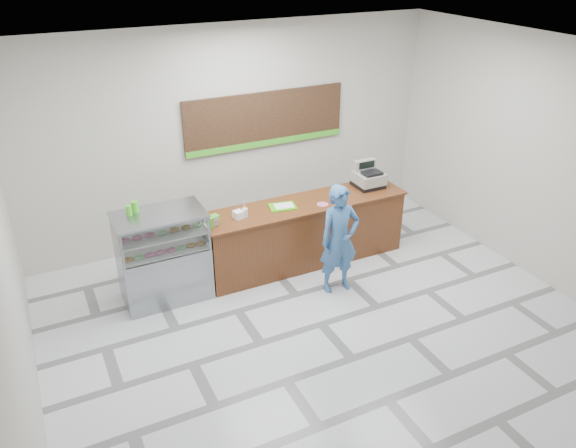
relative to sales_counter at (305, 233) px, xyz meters
name	(u,v)px	position (x,y,z in m)	size (l,w,h in m)	color
floor	(321,324)	(-0.55, -1.55, -0.52)	(7.00, 7.00, 0.00)	silver
back_wall	(234,135)	(-0.55, 1.45, 1.23)	(7.00, 7.00, 0.00)	beige
ceiling	(331,57)	(-0.55, -1.55, 2.98)	(7.00, 7.00, 0.00)	silver
sales_counter	(305,233)	(0.00, 0.00, 0.00)	(3.26, 0.76, 1.03)	brown
display_case	(163,256)	(-2.22, 0.00, 0.16)	(1.22, 0.72, 1.33)	gray
menu_board	(266,120)	(0.00, 1.41, 1.42)	(2.80, 0.06, 0.90)	black
cash_register	(368,177)	(1.20, 0.12, 0.67)	(0.43, 0.46, 0.41)	black
card_terminal	(361,188)	(1.03, 0.04, 0.53)	(0.08, 0.17, 0.04)	black
serving_tray	(283,207)	(-0.37, 0.01, 0.52)	(0.43, 0.35, 0.02)	#43C70D
napkin_box	(238,215)	(-1.10, -0.03, 0.57)	(0.13, 0.13, 0.11)	white
straw_cup	(245,213)	(-1.00, -0.03, 0.58)	(0.09, 0.09, 0.13)	silver
promo_box	(213,221)	(-1.50, -0.10, 0.59)	(0.17, 0.11, 0.15)	green
donut_decal	(323,204)	(0.21, -0.17, 0.52)	(0.17, 0.17, 0.00)	#D66197
green_cup_left	(129,210)	(-2.57, 0.15, 0.88)	(0.08, 0.08, 0.13)	green
green_cup_right	(135,207)	(-2.48, 0.19, 0.89)	(0.10, 0.10, 0.15)	green
customer	(339,239)	(0.09, -0.89, 0.30)	(0.59, 0.39, 1.63)	#38659D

